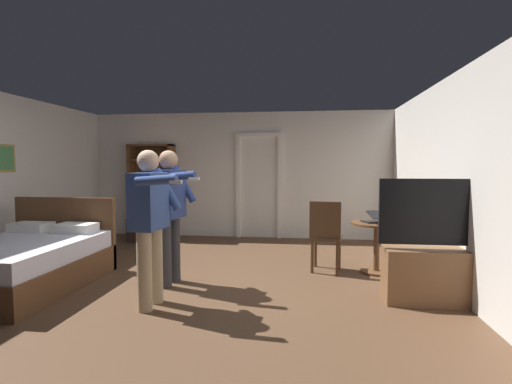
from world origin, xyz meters
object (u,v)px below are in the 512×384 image
(wooden_chair, at_px, (326,233))
(person_blue_shirt, at_px, (150,217))
(person_striped_shirt, at_px, (170,208))
(bookshelf, at_px, (152,187))
(bed, at_px, (23,262))
(suitcase_dark, at_px, (152,231))
(side_table, at_px, (377,238))
(suitcase_small, at_px, (145,230))
(bottle_on_table, at_px, (389,214))
(tv_flatscreen, at_px, (436,266))
(laptop, at_px, (377,219))

(wooden_chair, distance_m, person_blue_shirt, 2.47)
(wooden_chair, relative_size, person_blue_shirt, 0.60)
(person_striped_shirt, bearing_deg, bookshelf, 115.71)
(wooden_chair, bearing_deg, person_striped_shirt, -157.37)
(bed, bearing_deg, suitcase_dark, 81.32)
(bed, xyz_separation_m, suitcase_dark, (0.45, 2.94, -0.11))
(bookshelf, bearing_deg, person_striped_shirt, -64.29)
(bed, height_order, person_blue_shirt, person_blue_shirt)
(side_table, xyz_separation_m, suitcase_small, (-4.05, 1.67, -0.25))
(person_blue_shirt, relative_size, suitcase_small, 2.75)
(bed, height_order, wooden_chair, bed)
(person_striped_shirt, bearing_deg, side_table, 18.24)
(bookshelf, height_order, bottle_on_table, bookshelf)
(bookshelf, xyz_separation_m, person_striped_shirt, (1.49, -3.10, -0.06))
(bookshelf, distance_m, person_blue_shirt, 4.15)
(bed, height_order, person_striped_shirt, person_striped_shirt)
(tv_flatscreen, relative_size, bottle_on_table, 4.51)
(bottle_on_table, distance_m, suitcase_small, 4.58)
(person_blue_shirt, height_order, person_striped_shirt, person_striped_shirt)
(bookshelf, bearing_deg, tv_flatscreen, -36.47)
(tv_flatscreen, relative_size, person_blue_shirt, 0.82)
(wooden_chair, xyz_separation_m, person_blue_shirt, (-1.87, -1.56, 0.40))
(wooden_chair, bearing_deg, side_table, 4.97)
(bottle_on_table, bearing_deg, person_blue_shirt, -150.40)
(person_striped_shirt, distance_m, suitcase_dark, 3.04)
(wooden_chair, xyz_separation_m, suitcase_dark, (-3.25, 1.83, -0.35))
(side_table, distance_m, suitcase_small, 4.39)
(bed, xyz_separation_m, laptop, (4.38, 1.14, 0.45))
(laptop, height_order, person_striped_shirt, person_striped_shirt)
(bed, relative_size, side_table, 2.78)
(side_table, bearing_deg, bookshelf, 151.58)
(side_table, xyz_separation_m, bottle_on_table, (0.14, -0.08, 0.35))
(laptop, bearing_deg, person_striped_shirt, -162.47)
(tv_flatscreen, distance_m, person_blue_shirt, 3.08)
(person_blue_shirt, distance_m, suitcase_small, 3.68)
(person_blue_shirt, height_order, suitcase_small, person_blue_shirt)
(laptop, bearing_deg, bookshelf, 151.07)
(person_striped_shirt, height_order, suitcase_dark, person_striped_shirt)
(wooden_chair, bearing_deg, bookshelf, 146.23)
(side_table, distance_m, laptop, 0.28)
(tv_flatscreen, distance_m, suitcase_dark, 5.24)
(side_table, bearing_deg, laptop, -109.35)
(person_blue_shirt, distance_m, person_striped_shirt, 0.76)
(bookshelf, relative_size, wooden_chair, 1.92)
(bed, distance_m, side_table, 4.55)
(laptop, distance_m, person_striped_shirt, 2.75)
(bookshelf, bearing_deg, laptop, -28.93)
(tv_flatscreen, height_order, suitcase_small, tv_flatscreen)
(suitcase_small, bearing_deg, bookshelf, 102.31)
(bookshelf, height_order, wooden_chair, bookshelf)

